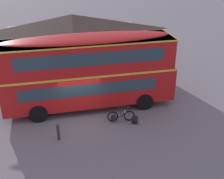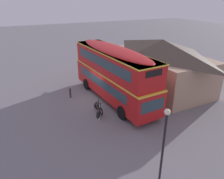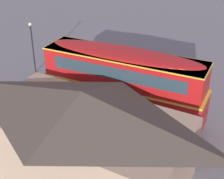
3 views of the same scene
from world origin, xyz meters
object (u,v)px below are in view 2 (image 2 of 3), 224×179
touring_bicycle (99,108)px  kerb_bollard (70,93)px  backpack_on_ground (98,115)px  street_lamp (164,142)px  water_bottle_clear_plastic (99,119)px  double_decker_bus (114,72)px

touring_bicycle → kerb_bollard: touring_bicycle is taller
backpack_on_ground → street_lamp: 7.81m
touring_bicycle → kerb_bollard: bearing=-158.8°
touring_bicycle → water_bottle_clear_plastic: 1.30m
street_lamp → kerb_bollard: (-11.85, -1.40, -2.25)m
touring_bicycle → kerb_bollard: (-3.62, -1.41, 0.13)m
backpack_on_ground → water_bottle_clear_plastic: (0.38, -0.05, -0.15)m
backpack_on_ground → street_lamp: street_lamp is taller
double_decker_bus → water_bottle_clear_plastic: size_ratio=42.00×
double_decker_bus → touring_bicycle: size_ratio=6.49×
water_bottle_clear_plastic → kerb_bollard: (-4.83, -1.00, 0.38)m
touring_bicycle → street_lamp: bearing=-0.0°
water_bottle_clear_plastic → street_lamp: street_lamp is taller
touring_bicycle → kerb_bollard: 3.89m
backpack_on_ground → street_lamp: size_ratio=0.12×
double_decker_bus → street_lamp: bearing=-12.1°
water_bottle_clear_plastic → kerb_bollard: size_ratio=0.27×
backpack_on_ground → water_bottle_clear_plastic: size_ratio=2.01×
water_bottle_clear_plastic → double_decker_bus: bearing=138.5°
double_decker_bus → kerb_bollard: 4.58m
double_decker_bus → water_bottle_clear_plastic: (2.85, -2.52, -2.52)m
touring_bicycle → street_lamp: size_ratio=0.38×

